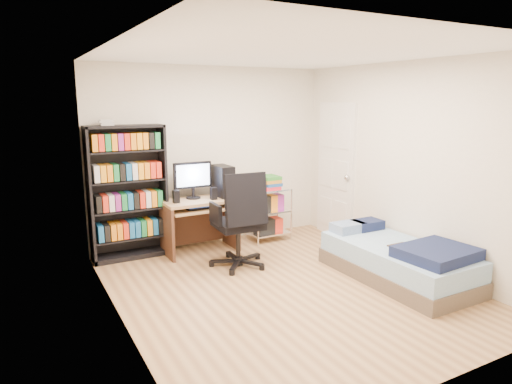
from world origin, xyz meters
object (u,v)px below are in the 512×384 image
media_shelf (128,191)px  computer_desk (205,203)px  bed (399,260)px  office_chair (240,237)px

media_shelf → computer_desk: size_ratio=1.47×
computer_desk → bed: computer_desk is taller
computer_desk → bed: (1.54, -2.06, -0.43)m
media_shelf → bed: bearing=-41.5°
office_chair → bed: size_ratio=0.67×
computer_desk → office_chair: 0.88m
media_shelf → computer_desk: bearing=-9.9°
computer_desk → bed: 2.61m
media_shelf → computer_desk: (0.99, -0.17, -0.23)m
computer_desk → office_chair: (0.11, -0.83, -0.28)m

